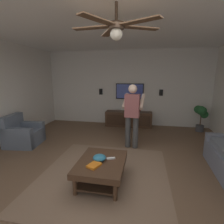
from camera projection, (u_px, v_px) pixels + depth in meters
ground_plane at (102, 179)px, 3.07m from camera, size 8.91×8.91×0.00m
wall_back_tv at (126, 88)px, 6.39m from camera, size 0.10×6.25×2.77m
ceiling_slab at (100, 8)px, 2.48m from camera, size 7.63×6.25×0.10m
area_rug at (104, 175)px, 3.20m from camera, size 2.52×2.36×0.01m
armchair at (23, 135)px, 4.58m from camera, size 0.89×0.90×0.82m
coffee_table at (101, 166)px, 2.94m from camera, size 1.00×0.80×0.40m
media_console at (128, 119)px, 6.28m from camera, size 0.45×1.70×0.55m
tv at (130, 91)px, 6.30m from camera, size 0.05×1.03×0.58m
person_standing at (132, 112)px, 4.28m from camera, size 0.58×0.58×1.64m
potted_plant_tall at (201, 114)px, 5.61m from camera, size 0.50×0.44×0.89m
bowl at (99, 158)px, 2.92m from camera, size 0.23×0.23×0.10m
remote_white at (111, 158)px, 2.99m from camera, size 0.10×0.16×0.02m
book at (94, 165)px, 2.74m from camera, size 0.26×0.23×0.04m
vase_round at (138, 109)px, 6.13m from camera, size 0.22×0.22×0.22m
wall_speaker_left at (161, 93)px, 6.11m from camera, size 0.06×0.12×0.22m
wall_speaker_right at (101, 92)px, 6.53m from camera, size 0.06×0.12×0.22m
ceiling_fan at (116, 28)px, 2.18m from camera, size 1.11×1.17×0.46m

